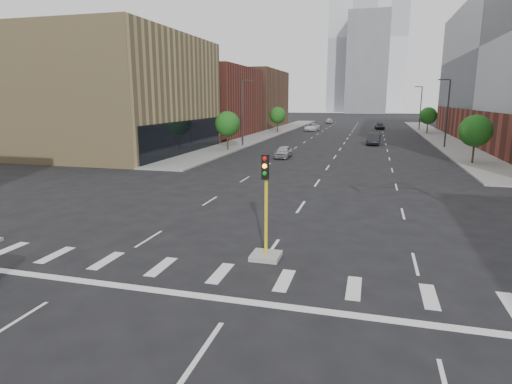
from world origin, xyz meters
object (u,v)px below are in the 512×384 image
at_px(car_far_left, 312,127).
at_px(car_deep_right, 380,126).
at_px(median_traffic_signal, 266,236).
at_px(car_distant, 329,121).
at_px(car_near_left, 283,152).
at_px(car_mid_right, 374,139).

distance_m(car_far_left, car_deep_right, 15.92).
distance_m(median_traffic_signal, car_distant, 101.32).
distance_m(car_near_left, car_deep_right, 51.55).
xyz_separation_m(car_near_left, car_deep_right, (11.05, 50.35, -0.01)).
distance_m(median_traffic_signal, car_mid_right, 48.34).
bearing_deg(car_far_left, car_distant, 91.22).
xyz_separation_m(car_far_left, car_deep_right, (13.63, 8.22, -0.09)).
distance_m(median_traffic_signal, car_near_left, 31.40).
bearing_deg(car_mid_right, car_deep_right, 91.35).
bearing_deg(car_near_left, car_far_left, 92.81).
bearing_deg(car_deep_right, median_traffic_signal, -97.90).
height_order(median_traffic_signal, car_far_left, median_traffic_signal).
bearing_deg(car_distant, car_deep_right, -66.60).
bearing_deg(car_far_left, car_deep_right, 33.84).
bearing_deg(car_distant, car_near_left, -98.15).
distance_m(median_traffic_signal, car_far_left, 73.48).
distance_m(car_mid_right, car_deep_right, 33.12).
bearing_deg(car_distant, car_mid_right, -87.21).
relative_size(car_far_left, car_deep_right, 1.18).
relative_size(car_near_left, car_distant, 0.94).
bearing_deg(car_distant, median_traffic_signal, -95.44).
bearing_deg(car_near_left, car_distant, 90.80).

